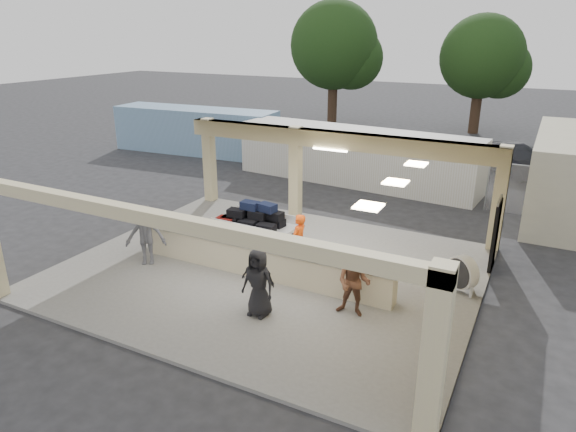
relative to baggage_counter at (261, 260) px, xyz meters
The scene contains 15 objects.
ground 0.77m from the baggage_counter, 90.00° to the left, with size 120.00×120.00×0.00m, color #252527.
pavilion 1.41m from the baggage_counter, 79.65° to the left, with size 12.01×10.00×3.55m.
baggage_counter is the anchor object (origin of this frame).
luggage_cart 2.43m from the baggage_counter, 125.85° to the left, with size 2.60×1.68×1.48m.
drum_fan 5.63m from the baggage_counter, 17.31° to the left, with size 0.96×0.82×1.06m.
baggage_handler 1.25m from the baggage_counter, 50.16° to the left, with size 0.64×0.35×1.74m, color #FF4D0D.
passenger_a 3.29m from the baggage_counter, 14.71° to the right, with size 0.87×0.38×1.79m, color brown.
passenger_b 1.96m from the baggage_counter, 62.31° to the right, with size 0.95×0.34×1.61m, color black.
passenger_c 3.68m from the baggage_counter, 165.88° to the right, with size 1.23×0.43×1.90m, color #4F4F54.
passenger_d 2.22m from the baggage_counter, 61.58° to the right, with size 0.87×0.36×1.79m, color black.
car_dark 16.68m from the baggage_counter, 71.17° to the left, with size 1.60×4.55×1.52m, color black.
container_white 10.97m from the baggage_counter, 96.00° to the left, with size 11.70×2.34×2.53m, color silver.
container_blue 17.30m from the baggage_counter, 133.03° to the left, with size 9.95×2.39×2.59m, color #7C9EC7.
tree_left 26.31m from the baggage_counter, 107.30° to the left, with size 6.60×6.30×9.00m.
tree_mid 27.11m from the baggage_counter, 85.03° to the left, with size 6.00×5.60×8.00m.
Camera 1 is at (6.93, -12.24, 6.93)m, focal length 32.00 mm.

